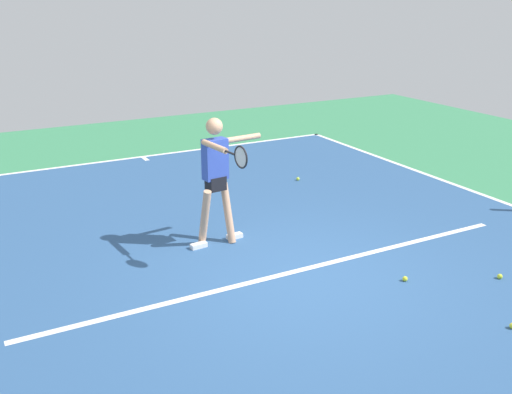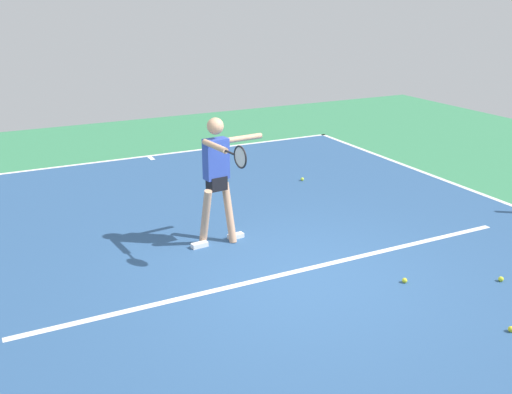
% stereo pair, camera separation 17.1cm
% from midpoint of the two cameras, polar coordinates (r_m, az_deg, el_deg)
% --- Properties ---
extents(ground_plane, '(21.31, 21.31, 0.00)m').
position_cam_midpoint_polar(ground_plane, '(7.52, 3.71, -7.86)').
color(ground_plane, '#388456').
extents(court_surface, '(9.37, 13.30, 0.00)m').
position_cam_midpoint_polar(court_surface, '(7.52, 3.71, -7.85)').
color(court_surface, '#2D5484').
rests_on(court_surface, ground_plane).
extents(court_line_baseline_near, '(9.37, 0.10, 0.01)m').
position_cam_midpoint_polar(court_line_baseline_near, '(13.22, -11.44, 3.90)').
color(court_line_baseline_near, white).
rests_on(court_line_baseline_near, ground_plane).
extents(court_line_service, '(7.03, 0.10, 0.01)m').
position_cam_midpoint_polar(court_line_service, '(7.65, 3.05, -7.34)').
color(court_line_service, white).
rests_on(court_line_service, ground_plane).
extents(court_line_centre_mark, '(0.10, 0.30, 0.01)m').
position_cam_midpoint_polar(court_line_centre_mark, '(13.04, -11.18, 3.70)').
color(court_line_centre_mark, white).
rests_on(court_line_centre_mark, ground_plane).
extents(tennis_player, '(1.17, 1.28, 1.86)m').
position_cam_midpoint_polar(tennis_player, '(8.11, -4.44, 2.41)').
color(tennis_player, tan).
rests_on(tennis_player, ground_plane).
extents(tennis_ball_by_baseline, '(0.07, 0.07, 0.07)m').
position_cam_midpoint_polar(tennis_ball_by_baseline, '(7.61, 13.79, -7.81)').
color(tennis_ball_by_baseline, yellow).
rests_on(tennis_ball_by_baseline, ground_plane).
extents(tennis_ball_near_service_line, '(0.07, 0.07, 0.07)m').
position_cam_midpoint_polar(tennis_ball_near_service_line, '(8.04, 22.25, -7.23)').
color(tennis_ball_near_service_line, '#CCE033').
rests_on(tennis_ball_near_service_line, ground_plane).
extents(tennis_ball_far_corner, '(0.07, 0.07, 0.07)m').
position_cam_midpoint_polar(tennis_ball_far_corner, '(6.98, 23.22, -11.55)').
color(tennis_ball_far_corner, yellow).
rests_on(tennis_ball_far_corner, ground_plane).
extents(tennis_ball_by_sideline, '(0.07, 0.07, 0.07)m').
position_cam_midpoint_polar(tennis_ball_by_sideline, '(11.31, 3.70, 1.79)').
color(tennis_ball_by_sideline, '#C6E53D').
rests_on(tennis_ball_by_sideline, ground_plane).
extents(tennis_ball_centre_court, '(0.07, 0.07, 0.07)m').
position_cam_midpoint_polar(tennis_ball_centre_court, '(12.92, -5.34, 3.99)').
color(tennis_ball_centre_court, '#CCE033').
rests_on(tennis_ball_centre_court, ground_plane).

